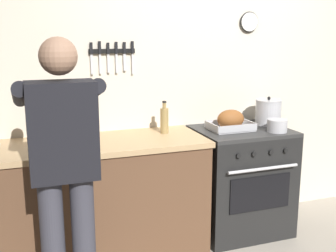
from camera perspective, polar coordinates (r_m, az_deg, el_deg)
The scene contains 11 objects.
wall_back at distance 3.67m, azimuth 4.54°, elevation 6.62°, with size 6.00×0.13×2.60m.
counter_block at distance 3.22m, azimuth -13.29°, elevation -10.06°, with size 2.03×0.65×0.90m.
stove at distance 3.64m, azimuth 9.86°, elevation -7.33°, with size 0.76×0.67×0.90m.
person_cook at distance 2.48m, azimuth -14.08°, elevation -4.78°, with size 0.51×0.63×1.66m.
roasting_pan at distance 3.45m, azimuth 8.56°, elevation 0.67°, with size 0.35×0.26×0.17m.
stock_pot at distance 3.72m, azimuth 13.56°, elevation 1.86°, with size 0.23×0.23×0.25m.
saucepan at distance 3.47m, azimuth 14.71°, elevation 0.07°, with size 0.16×0.16×0.10m.
cutting_board at distance 2.99m, azimuth -14.13°, elevation -2.67°, with size 0.36×0.24×0.02m, color tan.
bottle_vinegar at distance 3.30m, azimuth -0.50°, elevation 0.86°, with size 0.07×0.07×0.26m.
bottle_hot_sauce at distance 3.08m, azimuth -16.01°, elevation -0.85°, with size 0.05×0.05×0.21m.
bottle_wine_red at distance 3.27m, azimuth -13.56°, elevation 0.93°, with size 0.08×0.08×0.33m.
Camera 1 is at (-1.51, -1.97, 1.67)m, focal length 44.53 mm.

